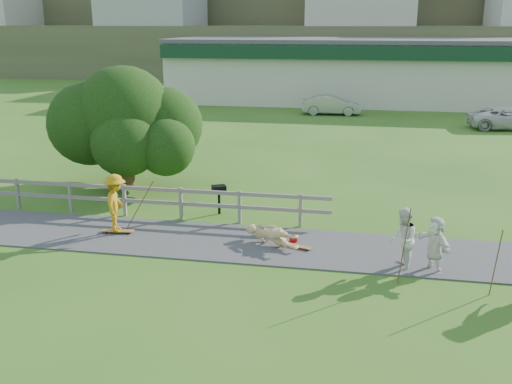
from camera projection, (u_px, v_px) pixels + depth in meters
ground at (214, 262)px, 15.68m from camera, size 260.00×260.00×0.00m
path at (227, 242)px, 17.09m from camera, size 34.00×3.00×0.04m
fence at (107, 194)px, 19.40m from camera, size 15.05×0.10×1.10m
strip_mall at (367, 70)px, 47.15m from camera, size 32.50×10.75×5.10m
skater_rider at (116, 206)px, 17.54m from camera, size 0.91×1.29×1.82m
skater_fallen at (272, 235)px, 16.75m from camera, size 1.32×1.78×0.66m
spectator_a at (403, 239)px, 15.01m from camera, size 0.66×0.84×1.70m
spectator_d at (434, 245)px, 14.90m from camera, size 1.15×1.44×1.53m
car_silver at (331, 105)px, 40.80m from camera, size 4.27×1.75×1.37m
car_white at (509, 118)px, 35.14m from camera, size 5.04×2.64×1.35m
tree at (126, 142)px, 22.41m from camera, size 6.16×6.16×3.65m
bbq at (219, 200)px, 19.53m from camera, size 0.57×0.52×1.01m
longboard_rider at (118, 232)px, 17.79m from camera, size 1.01×0.36×0.11m
longboard_fallen at (298, 248)px, 16.60m from camera, size 0.85×0.46×0.09m
helmet at (294, 239)px, 17.03m from camera, size 0.26×0.26×0.26m
pole_rider at (139, 202)px, 17.80m from camera, size 0.03×0.03×1.93m
pole_spec_left at (404, 246)px, 14.14m from camera, size 0.03×0.03×2.00m
pole_spec_right at (496, 263)px, 13.55m from camera, size 0.03×0.03×1.70m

